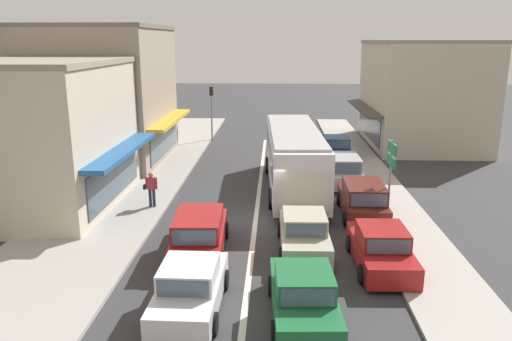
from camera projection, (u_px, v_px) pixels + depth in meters
ground_plane at (256, 220)px, 21.71m from camera, size 140.00×140.00×0.00m
lane_centre_line at (259, 193)px, 25.57m from camera, size 0.20×28.00×0.01m
sidewalk_left at (138, 180)px, 27.76m from camera, size 5.20×44.00×0.14m
kerb_right at (373, 182)px, 27.24m from camera, size 2.80×44.00×0.12m
shopfront_corner_near at (35, 135)px, 22.78m from camera, size 8.19×8.73×6.77m
shopfront_mid_block at (101, 95)px, 31.37m from camera, size 8.81×9.21×8.49m
building_right_far at (421, 94)px, 36.55m from camera, size 8.45×10.55×7.59m
city_bus at (294, 155)px, 25.66m from camera, size 3.07×10.95×3.23m
sedan_adjacent_lane_lead at (303, 296)px, 13.95m from camera, size 2.05×4.28×1.47m
sedan_adjacent_lane_trail at (190, 288)px, 14.39m from camera, size 1.96×4.23×1.47m
sedan_behind_bus_mid at (304, 233)px, 18.48m from camera, size 1.95×4.23×1.47m
wagon_queue_far_back at (199, 234)px, 18.20m from camera, size 2.09×4.57×1.58m
parked_sedan_kerb_front at (381, 249)px, 17.12m from camera, size 1.96×4.23×1.47m
parked_wagon_kerb_second at (363, 200)px, 22.07m from camera, size 1.99×4.53×1.58m
parked_wagon_kerb_third at (343, 170)px, 27.16m from camera, size 1.98×4.52×1.58m
parked_hatchback_kerb_rear at (336, 149)px, 32.65m from camera, size 1.83×3.70×1.54m
traffic_light_downstreet at (211, 104)px, 37.98m from camera, size 0.33×0.24×4.20m
directional_road_sign at (391, 162)px, 20.71m from camera, size 0.10×1.40×3.60m
pedestrian_with_handbag_near at (151, 187)px, 22.84m from camera, size 0.66×0.29×1.63m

